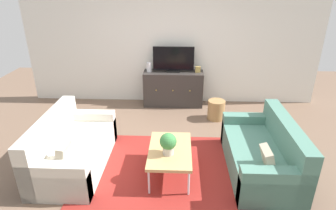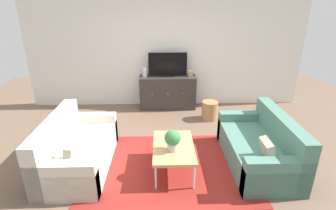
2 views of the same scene
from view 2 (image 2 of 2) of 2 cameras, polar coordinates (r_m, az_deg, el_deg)
The scene contains 12 objects.
ground_plane at distance 4.27m, azimuth 0.19°, elevation -12.08°, with size 10.00×10.00×0.00m, color brown.
wall_back at distance 6.18m, azimuth -0.53°, elevation 12.21°, with size 6.40×0.12×2.70m, color silver.
area_rug at distance 4.14m, azimuth 0.26°, elevation -13.16°, with size 2.50×1.90×0.01m, color maroon.
couch_left_side at distance 4.24m, azimuth -19.79°, elevation -9.43°, with size 0.87×1.66×0.80m.
couch_right_side at distance 4.32m, azimuth 19.89°, elevation -8.88°, with size 0.87×1.66×0.80m.
coffee_table at distance 3.86m, azimuth 1.22°, elevation -9.31°, with size 0.59×0.96×0.42m.
potted_plant at distance 3.66m, azimuth 1.00°, elevation -7.52°, with size 0.23×0.23×0.31m.
tv_console at distance 6.15m, azimuth -0.06°, elevation 2.83°, with size 1.29×0.47×0.76m.
flat_screen_tv at distance 5.99m, azimuth -0.07°, elevation 8.80°, with size 0.87×0.16×0.55m.
glass_vase at distance 6.02m, azimuth -5.12°, elevation 7.15°, with size 0.11×0.11×0.21m, color silver.
mantel_clock at distance 6.05m, azimuth 4.96°, elevation 6.86°, with size 0.11×0.07×0.13m, color tan.
wicker_basket at distance 5.66m, azimuth 9.10°, elevation -1.17°, with size 0.34×0.34×0.39m, color #9E7547.
Camera 2 is at (-0.11, -3.54, 2.38)m, focal length 27.87 mm.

